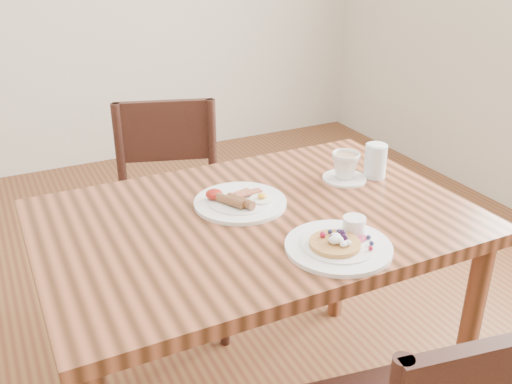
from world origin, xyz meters
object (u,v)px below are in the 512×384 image
at_px(dining_table, 256,245).
at_px(breakfast_plate, 239,201).
at_px(teacup_saucer, 345,167).
at_px(pancake_plate, 340,243).
at_px(chair_far, 170,207).
at_px(water_glass, 375,161).

xyz_separation_m(dining_table, breakfast_plate, (-0.02, 0.08, 0.11)).
bearing_deg(teacup_saucer, pancake_plate, -126.13).
bearing_deg(breakfast_plate, teacup_saucer, 2.15).
xyz_separation_m(pancake_plate, teacup_saucer, (0.25, 0.35, 0.03)).
xyz_separation_m(pancake_plate, breakfast_plate, (-0.12, 0.33, -0.00)).
bearing_deg(teacup_saucer, chair_far, 126.59).
xyz_separation_m(dining_table, chair_far, (-0.05, 0.65, -0.16)).
xyz_separation_m(pancake_plate, water_glass, (0.35, 0.33, 0.04)).
bearing_deg(pancake_plate, water_glass, 42.66).
relative_size(pancake_plate, water_glass, 2.48).
bearing_deg(chair_far, dining_table, 112.24).
distance_m(breakfast_plate, water_glass, 0.48).
relative_size(chair_far, water_glass, 8.08).
xyz_separation_m(dining_table, water_glass, (0.46, 0.07, 0.15)).
bearing_deg(dining_table, breakfast_plate, 102.06).
bearing_deg(dining_table, pancake_plate, -67.44).
height_order(pancake_plate, water_glass, water_glass).
bearing_deg(water_glass, dining_table, -171.55).
bearing_deg(pancake_plate, breakfast_plate, 110.25).
bearing_deg(dining_table, chair_far, 94.49).
bearing_deg(water_glass, pancake_plate, -137.34).
bearing_deg(breakfast_plate, pancake_plate, -69.75).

